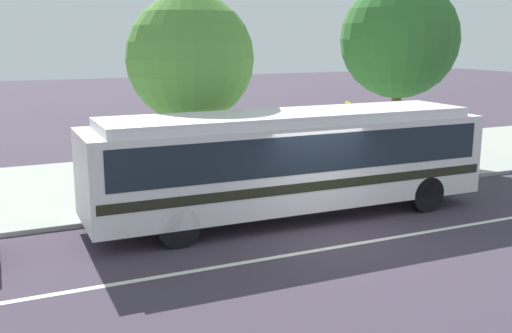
% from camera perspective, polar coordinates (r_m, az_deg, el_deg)
% --- Properties ---
extents(ground_plane, '(120.00, 120.00, 0.00)m').
position_cam_1_polar(ground_plane, '(14.90, 6.88, -6.49)').
color(ground_plane, '#3C3341').
extents(sidewalk_slab, '(60.00, 8.00, 0.12)m').
position_cam_1_polar(sidewalk_slab, '(21.07, -3.31, -0.70)').
color(sidewalk_slab, '#999E95').
rests_on(sidewalk_slab, ground_plane).
extents(lane_stripe_center, '(56.00, 0.16, 0.01)m').
position_cam_1_polar(lane_stripe_center, '(14.27, 8.57, -7.39)').
color(lane_stripe_center, silver).
rests_on(lane_stripe_center, ground_plane).
extents(transit_bus, '(10.82, 2.62, 2.83)m').
position_cam_1_polar(transit_bus, '(15.93, 3.33, 0.94)').
color(transit_bus, silver).
rests_on(transit_bus, ground_plane).
extents(pedestrian_waiting_near_sign, '(0.36, 0.36, 1.76)m').
position_cam_1_polar(pedestrian_waiting_near_sign, '(16.84, -11.17, -0.38)').
color(pedestrian_waiting_near_sign, '#333836').
rests_on(pedestrian_waiting_near_sign, sidewalk_slab).
extents(bus_stop_sign, '(0.15, 0.44, 2.66)m').
position_cam_1_polar(bus_stop_sign, '(19.09, 8.60, 3.21)').
color(bus_stop_sign, gray).
rests_on(bus_stop_sign, sidewalk_slab).
extents(street_tree_near_stop, '(3.82, 3.82, 5.91)m').
position_cam_1_polar(street_tree_near_stop, '(18.33, -6.24, 10.07)').
color(street_tree_near_stop, brown).
rests_on(street_tree_near_stop, sidewalk_slab).
extents(street_tree_mid_block, '(4.39, 4.39, 6.74)m').
position_cam_1_polar(street_tree_mid_block, '(23.55, 13.41, 11.61)').
color(street_tree_mid_block, brown).
rests_on(street_tree_mid_block, sidewalk_slab).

